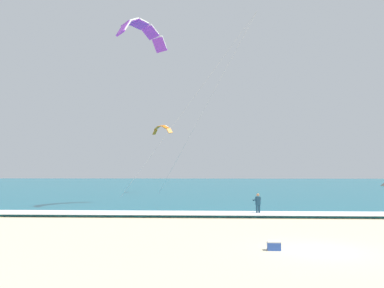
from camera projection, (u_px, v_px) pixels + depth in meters
ground_plane at (321, 250)px, 16.42m from camera, size 200.00×200.00×0.00m
sea at (229, 185)px, 87.32m from camera, size 200.00×120.00×0.20m
surf_foam at (273, 213)px, 28.51m from camera, size 200.00×2.85×0.04m
surfboard at (258, 216)px, 28.76m from camera, size 0.93×1.46×0.09m
kitesurfer at (258, 203)px, 28.84m from camera, size 0.65×0.64×1.69m
kite_primary at (142, 31)px, 36.15m from camera, size 12.05×8.35×16.34m
kite_distant at (162, 129)px, 55.10m from camera, size 3.19×2.86×1.36m
cooler_box at (274, 246)px, 16.46m from camera, size 0.58×0.38×0.40m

